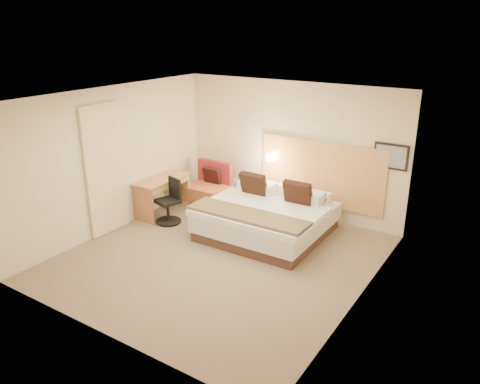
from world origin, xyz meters
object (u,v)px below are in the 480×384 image
Objects in this scene: bed at (267,217)px; desk at (163,186)px; lounge_chair at (209,187)px; desk_chair at (170,205)px; side_table at (238,201)px.

desk is (-2.31, -0.28, 0.26)m from bed.
lounge_chair and desk_chair have the same top height.
desk_chair is (-0.94, -1.02, 0.06)m from side_table.
lounge_chair is 1.11m from desk.
bed is 1.78× the size of desk.
desk_chair is at bearing -91.28° from lounge_chair.
desk_chair is (0.42, -0.28, -0.24)m from desk.
desk_chair is (-1.89, -0.57, 0.02)m from bed.
desk is 0.56m from desk_chair.
bed is at bearing -20.78° from lounge_chair.
bed reaches higher than lounge_chair.
desk_chair is (-0.03, -1.27, 0.01)m from lounge_chair.
lounge_chair is 1.62× the size of side_table.
desk is (-0.45, -0.99, 0.25)m from lounge_chair.
desk is at bearing -173.07° from bed.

